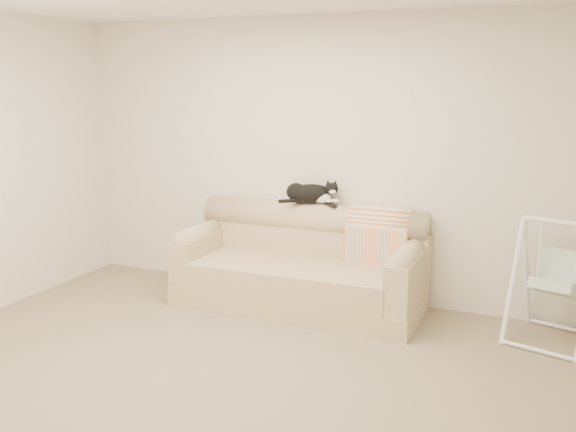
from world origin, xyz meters
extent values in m
plane|color=#786B57|center=(0.00, 0.00, 0.00)|extent=(5.00, 5.00, 0.00)
cube|color=beige|center=(0.00, 2.00, 1.30)|extent=(5.00, 0.04, 2.60)
cube|color=tan|center=(-0.03, 1.53, 0.09)|extent=(2.20, 0.90, 0.18)
cube|color=tan|center=(-0.03, 1.42, 0.30)|extent=(1.80, 0.68, 0.24)
cube|color=tan|center=(-0.03, 1.87, 0.43)|extent=(2.20, 0.22, 0.50)
cylinder|color=tan|center=(-0.03, 1.87, 0.76)|extent=(2.16, 0.28, 0.28)
cube|color=tan|center=(-1.02, 1.53, 0.39)|extent=(0.20, 0.88, 0.42)
cylinder|color=tan|center=(-1.02, 1.53, 0.60)|extent=(0.18, 0.84, 0.18)
cube|color=tan|center=(0.96, 1.53, 0.39)|extent=(0.20, 0.88, 0.42)
cylinder|color=tan|center=(0.96, 1.53, 0.60)|extent=(0.18, 0.84, 0.18)
cube|color=black|center=(-0.09, 1.86, 0.91)|extent=(0.19, 0.09, 0.02)
cube|color=gray|center=(-0.09, 1.86, 0.92)|extent=(0.11, 0.06, 0.01)
cube|color=black|center=(0.15, 1.84, 0.91)|extent=(0.16, 0.14, 0.02)
ellipsoid|color=black|center=(-0.04, 1.85, 1.00)|extent=(0.43, 0.32, 0.16)
ellipsoid|color=black|center=(-0.17, 1.81, 1.01)|extent=(0.23, 0.22, 0.16)
ellipsoid|color=white|center=(0.07, 1.87, 0.97)|extent=(0.18, 0.15, 0.11)
ellipsoid|color=black|center=(0.15, 1.89, 1.04)|extent=(0.16, 0.16, 0.11)
ellipsoid|color=white|center=(0.17, 1.85, 1.03)|extent=(0.08, 0.07, 0.05)
sphere|color=#BF7272|center=(0.18, 1.83, 1.03)|extent=(0.01, 0.01, 0.01)
cone|color=black|center=(0.11, 1.89, 1.10)|extent=(0.07, 0.07, 0.06)
cone|color=black|center=(0.17, 1.92, 1.10)|extent=(0.05, 0.06, 0.06)
sphere|color=gold|center=(0.14, 1.85, 1.05)|extent=(0.02, 0.02, 0.02)
sphere|color=gold|center=(0.18, 1.86, 1.05)|extent=(0.02, 0.02, 0.02)
ellipsoid|color=white|center=(0.14, 1.86, 0.94)|extent=(0.10, 0.11, 0.03)
ellipsoid|color=white|center=(0.19, 1.88, 0.94)|extent=(0.10, 0.11, 0.03)
cylinder|color=black|center=(-0.20, 1.73, 0.94)|extent=(0.18, 0.17, 0.03)
cylinder|color=orange|center=(0.63, 1.87, 0.76)|extent=(0.55, 0.33, 0.33)
cube|color=orange|center=(0.63, 1.70, 0.56)|extent=(0.55, 0.09, 0.42)
cylinder|color=white|center=(1.79, 1.53, 0.48)|extent=(0.14, 0.34, 0.97)
cylinder|color=white|center=(1.87, 1.82, 0.48)|extent=(0.14, 0.34, 0.97)
cylinder|color=white|center=(2.09, 1.60, 0.96)|extent=(0.55, 0.20, 0.04)
cylinder|color=white|center=(2.01, 1.31, 0.02)|extent=(0.54, 0.19, 0.03)
cylinder|color=white|center=(2.18, 1.89, 0.02)|extent=(0.54, 0.19, 0.03)
cube|color=white|center=(2.09, 1.57, 0.45)|extent=(0.39, 0.37, 0.18)
cube|color=white|center=(2.12, 1.69, 0.60)|extent=(0.35, 0.23, 0.26)
cylinder|color=white|center=(1.96, 1.64, 0.73)|extent=(0.02, 0.02, 0.46)
camera|label=1|loc=(2.07, -3.58, 2.01)|focal=40.00mm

